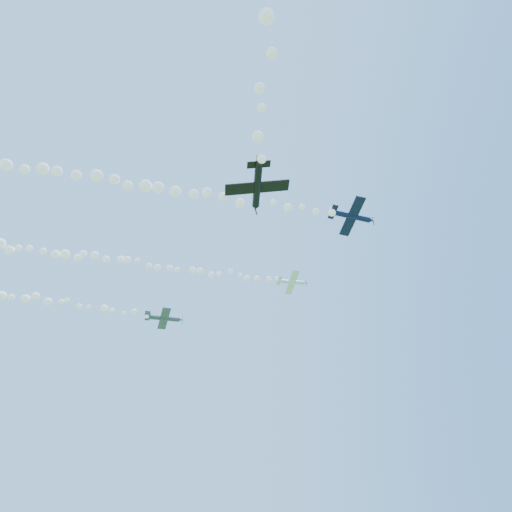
{
  "coord_description": "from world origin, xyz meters",
  "views": [
    {
      "loc": [
        -1.18,
        -57.61,
        2.0
      ],
      "look_at": [
        4.91,
        -5.77,
        47.51
      ],
      "focal_mm": 30.0,
      "sensor_mm": 36.0,
      "label": 1
    }
  ],
  "objects": [
    {
      "name": "plane_black",
      "position": [
        2.33,
        -28.72,
        37.08
      ],
      "size": [
        6.84,
        6.64,
        2.31
      ],
      "rotation": [
        -0.22,
        0.05,
        1.52
      ],
      "color": "black"
    },
    {
      "name": "smoke_trail_white",
      "position": [
        -22.21,
        7.36,
        55.3
      ],
      "size": [
        69.06,
        8.49,
        2.83
      ],
      "primitive_type": null,
      "color": "white"
    },
    {
      "name": "plane_grey",
      "position": [
        -9.76,
        7.13,
        42.77
      ],
      "size": [
        6.75,
        7.16,
        1.8
      ],
      "rotation": [
        0.01,
        -0.08,
        0.18
      ],
      "color": "#3B4657"
    },
    {
      "name": "smoke_trail_navy",
      "position": [
        -22.07,
        -14.09,
        53.63
      ],
      "size": [
        80.37,
        9.44,
        3.08
      ],
      "primitive_type": null,
      "color": "white"
    },
    {
      "name": "plane_navy",
      "position": [
        20.46,
        -10.49,
        53.81
      ],
      "size": [
        7.91,
        8.34,
        3.11
      ],
      "rotation": [
        -0.09,
        0.09,
        0.08
      ],
      "color": "#0C1136"
    },
    {
      "name": "plane_white",
      "position": [
        14.27,
        10.68,
        55.62
      ],
      "size": [
        6.69,
        6.93,
        1.8
      ],
      "rotation": [
        -0.15,
        -0.06,
        0.09
      ],
      "color": "white"
    }
  ]
}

